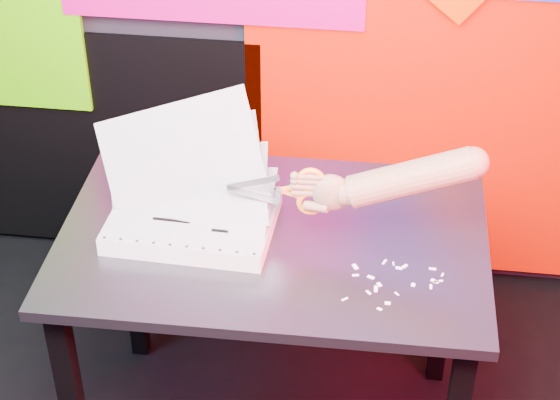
# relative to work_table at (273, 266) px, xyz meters

# --- Properties ---
(room) EXTENTS (3.01, 3.01, 2.71)m
(room) POSITION_rel_work_table_xyz_m (-0.05, -0.66, 0.70)
(room) COLOR black
(room) RESTS_ON ground
(backdrop) EXTENTS (2.88, 0.05, 2.08)m
(backdrop) POSITION_rel_work_table_xyz_m (0.01, 0.80, 0.31)
(backdrop) COLOR #E91200
(backdrop) RESTS_ON ground
(work_table) EXTENTS (1.08, 0.73, 0.75)m
(work_table) POSITION_rel_work_table_xyz_m (0.00, 0.00, 0.00)
(work_table) COLOR black
(work_table) RESTS_ON ground
(printout_stack) EXTENTS (0.47, 0.31, 0.38)m
(printout_stack) POSITION_rel_work_table_xyz_m (-0.21, -0.00, 0.14)
(printout_stack) COLOR silver
(printout_stack) RESTS_ON work_table
(scissors) EXTENTS (0.24, 0.02, 0.13)m
(scissors) POSITION_rel_work_table_xyz_m (0.08, -0.02, 0.26)
(scissors) COLOR silver
(scissors) RESTS_ON printout_stack
(hand_forearm) EXTENTS (0.45, 0.09, 0.19)m
(hand_forearm) POSITION_rel_work_table_xyz_m (0.30, -0.01, 0.30)
(hand_forearm) COLOR tan
(hand_forearm) RESTS_ON work_table
(paper_clippings) EXTENTS (0.24, 0.19, 0.00)m
(paper_clippings) POSITION_rel_work_table_xyz_m (0.31, -0.14, 0.11)
(paper_clippings) COLOR white
(paper_clippings) RESTS_ON work_table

